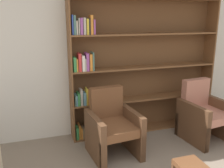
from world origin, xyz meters
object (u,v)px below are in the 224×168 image
Objects in this scene: armchair_leather at (112,127)px; footstool at (190,168)px; bookshelf at (134,70)px; armchair_cushioned at (204,114)px.

armchair_leather reaches higher than footstool.
bookshelf reaches higher than armchair_leather.
armchair_cushioned is at bearing 174.42° from armchair_leather.
armchair_leather is 1.16m from footstool.
armchair_leather is 1.00× the size of armchair_cushioned.
bookshelf is 8.10× the size of footstool.
bookshelf reaches higher than armchair_cushioned.
footstool is (-0.90, -0.97, -0.17)m from armchair_cushioned.
footstool is at bearing 117.08° from armchair_leather.
armchair_cushioned is at bearing -34.02° from bookshelf.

